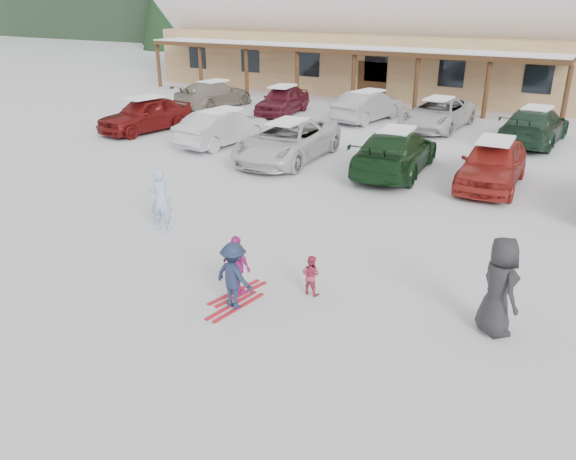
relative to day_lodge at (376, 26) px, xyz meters
The scene contains 19 objects.
ground 29.63m from the day_lodge, 72.16° to the right, with size 160.00×160.00×0.00m, color silver.
day_lodge is the anchor object (origin of this frame).
adult_skier 27.22m from the day_lodge, 78.76° to the right, with size 0.61×0.40×1.66m, color #A3BBDF.
toddler_red 29.60m from the day_lodge, 69.70° to the right, with size 0.41×0.32×0.85m, color #AE2F4C.
child_navy 30.41m from the day_lodge, 72.30° to the right, with size 0.88×0.51×1.36m, color #1C2541.
skis_child_navy 30.49m from the day_lodge, 72.30° to the right, with size 0.20×1.40×0.03m, color #B11925.
child_magenta 29.89m from the day_lodge, 72.52° to the right, with size 0.75×0.31×1.27m, color #C42B94.
skis_child_magenta 29.97m from the day_lodge, 72.52° to the right, with size 0.20×1.40×0.03m, color #B11925.
bystander_dark 30.55m from the day_lodge, 63.21° to the right, with size 0.90×0.59×1.84m, color #232326.
parked_car_0 18.62m from the day_lodge, 100.82° to the right, with size 1.80×4.48×1.53m, color maroon.
parked_car_1 18.59m from the day_lodge, 86.75° to the right, with size 1.51×4.32×1.42m, color #BABBC0.
parked_car_2 19.79m from the day_lodge, 76.51° to the right, with size 2.41×5.23×1.45m, color silver.
parked_car_3 20.64m from the day_lodge, 65.17° to the right, with size 2.10×5.16×1.50m, color #143217.
parked_car_4 22.02m from the day_lodge, 57.36° to the right, with size 1.77×4.41×1.50m, color maroon.
parked_car_7 12.92m from the day_lodge, 111.04° to the right, with size 2.01×4.94×1.43m, color gray.
parked_car_8 11.79m from the day_lodge, 91.43° to the right, with size 1.69×4.20×1.43m, color maroon.
parked_car_9 11.99m from the day_lodge, 68.49° to the right, with size 1.54×4.41×1.45m, color #9D9CA1.
parked_car_10 13.61m from the day_lodge, 54.39° to the right, with size 2.31×5.01×1.39m, color silver.
parked_car_11 16.96m from the day_lodge, 43.97° to the right, with size 2.07×5.09×1.48m, color #1F3B2A.
Camera 1 is at (5.95, -8.54, 5.58)m, focal length 35.00 mm.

